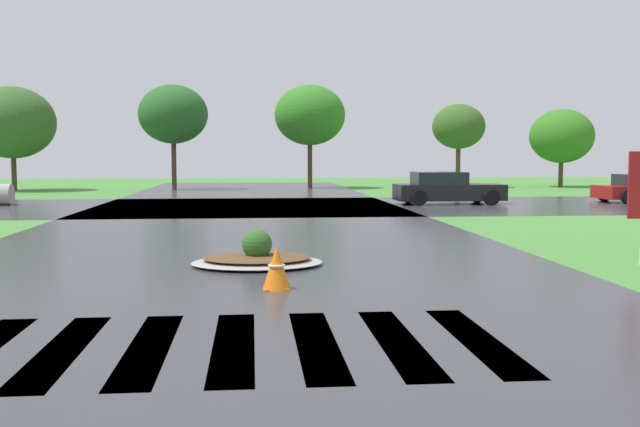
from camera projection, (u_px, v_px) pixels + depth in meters
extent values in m
cube|color=#35353A|center=(241.00, 271.00, 12.90)|extent=(11.95, 80.00, 0.01)
cube|color=#35353A|center=(247.00, 206.00, 28.74)|extent=(90.00, 10.75, 0.01)
cube|color=white|center=(63.00, 349.00, 7.71)|extent=(0.45, 3.03, 0.01)
cube|color=white|center=(149.00, 347.00, 7.79)|extent=(0.45, 3.03, 0.01)
cube|color=white|center=(234.00, 345.00, 7.87)|extent=(0.45, 3.03, 0.01)
cube|color=white|center=(316.00, 343.00, 7.96)|extent=(0.45, 3.03, 0.01)
cube|color=white|center=(398.00, 341.00, 8.04)|extent=(0.45, 3.03, 0.01)
cube|color=white|center=(477.00, 339.00, 8.12)|extent=(0.45, 3.03, 0.01)
ellipsoid|color=#9E9B93|center=(257.00, 262.00, 13.51)|extent=(2.44, 1.89, 0.12)
ellipsoid|color=brown|center=(257.00, 258.00, 13.51)|extent=(2.00, 1.55, 0.10)
sphere|color=#2D6023|center=(257.00, 244.00, 13.49)|extent=(0.56, 0.56, 0.56)
cube|color=black|center=(449.00, 192.00, 30.03)|extent=(4.45, 1.81, 0.66)
cube|color=#1E232B|center=(439.00, 178.00, 29.93)|extent=(2.12, 1.55, 0.51)
cylinder|color=black|center=(477.00, 195.00, 31.09)|extent=(0.65, 0.24, 0.64)
cylinder|color=black|center=(492.00, 197.00, 29.34)|extent=(0.65, 0.24, 0.64)
cylinder|color=black|center=(408.00, 195.00, 30.75)|extent=(0.65, 0.24, 0.64)
cylinder|color=black|center=(419.00, 198.00, 28.99)|extent=(0.65, 0.24, 0.64)
cylinder|color=black|center=(604.00, 194.00, 31.95)|extent=(0.65, 0.26, 0.64)
cylinder|color=black|center=(628.00, 196.00, 30.16)|extent=(0.65, 0.26, 0.64)
cone|color=orange|center=(277.00, 268.00, 11.11)|extent=(0.43, 0.43, 0.68)
torus|color=white|center=(277.00, 265.00, 11.11)|extent=(0.27, 0.27, 0.04)
cube|color=orange|center=(277.00, 288.00, 11.14)|extent=(0.36, 0.36, 0.03)
cylinder|color=#4C3823|center=(14.00, 171.00, 40.92)|extent=(0.28, 0.28, 2.17)
ellipsoid|color=#365C26|center=(12.00, 122.00, 40.70)|extent=(4.72, 4.72, 4.01)
cylinder|color=#4C3823|center=(174.00, 164.00, 42.08)|extent=(0.28, 0.28, 2.96)
ellipsoid|color=#275D26|center=(173.00, 114.00, 41.84)|extent=(3.97, 3.97, 3.38)
cylinder|color=#4C3823|center=(310.00, 164.00, 44.01)|extent=(0.28, 0.28, 2.92)
ellipsoid|color=#307A22|center=(310.00, 115.00, 43.77)|extent=(4.25, 4.25, 3.61)
cylinder|color=#4C3823|center=(458.00, 166.00, 44.98)|extent=(0.28, 0.28, 2.63)
ellipsoid|color=#375C21|center=(459.00, 126.00, 44.78)|extent=(3.23, 3.23, 2.75)
cylinder|color=#4C3823|center=(561.00, 173.00, 45.60)|extent=(0.28, 0.28, 1.80)
ellipsoid|color=#35741F|center=(562.00, 136.00, 45.41)|extent=(3.95, 3.95, 3.36)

